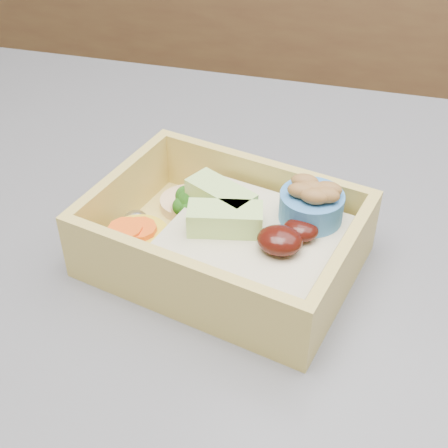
# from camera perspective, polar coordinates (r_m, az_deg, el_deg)

# --- Properties ---
(bento_box) EXTENTS (0.22, 0.18, 0.07)m
(bento_box) POSITION_cam_1_polar(r_m,az_deg,el_deg) (0.47, 0.79, -1.29)
(bento_box) COLOR #D0B556
(bento_box) RESTS_ON island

